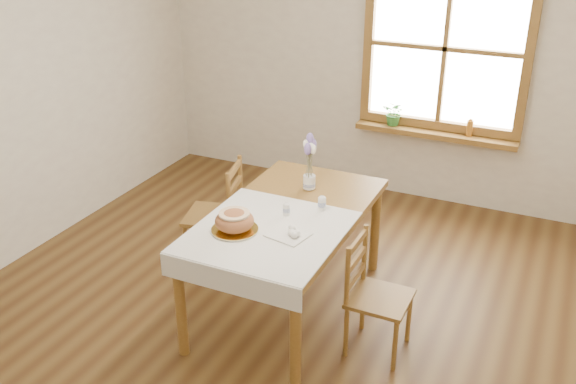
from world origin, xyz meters
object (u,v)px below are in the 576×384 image
object	(u,v)px
dining_table	(288,224)
bread_plate	(235,230)
chair_left	(213,214)
chair_right	(380,297)
flower_vase	(309,183)

from	to	relation	value
dining_table	bread_plate	bearing A→B (deg)	-115.59
chair_left	bread_plate	distance (m)	0.97
chair_right	flower_vase	bearing A→B (deg)	52.29
chair_left	bread_plate	size ratio (longest dim) A/B	3.02
dining_table	bread_plate	xyz separation A→B (m)	(-0.19, -0.39, 0.10)
chair_right	bread_plate	xyz separation A→B (m)	(-0.90, -0.21, 0.37)
dining_table	bread_plate	distance (m)	0.44
dining_table	flower_vase	size ratio (longest dim) A/B	16.35
chair_right	flower_vase	size ratio (longest dim) A/B	8.05
chair_right	bread_plate	world-z (taller)	chair_right
flower_vase	chair_right	bearing A→B (deg)	-38.07
chair_right	chair_left	bearing A→B (deg)	72.66
chair_left	chair_right	bearing A→B (deg)	57.73
bread_plate	flower_vase	size ratio (longest dim) A/B	2.92
flower_vase	chair_left	bearing A→B (deg)	-172.76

